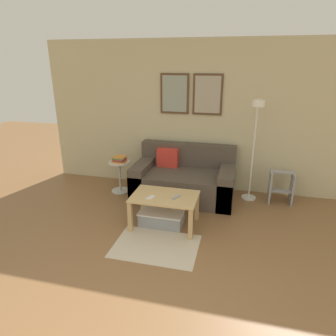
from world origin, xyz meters
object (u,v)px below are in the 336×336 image
Objects in this scene: storage_bin at (162,217)px; step_stool at (281,186)px; coffee_table at (165,202)px; book_stack at (119,159)px; side_table at (120,174)px; couch at (184,180)px; cell_phone at (151,197)px; remote_control at (176,197)px; floor_lamp at (255,138)px.

step_stool is (1.70, 1.14, 0.17)m from storage_bin.
coffee_table is 1.43m from book_stack.
storage_bin is 2.70× the size of book_stack.
side_table reaches higher than step_stool.
storage_bin is 1.38m from side_table.
book_stack is (0.01, -0.01, 0.27)m from side_table.
storage_bin is (-0.05, 0.04, -0.27)m from coffee_table.
coffee_table is (-0.07, -1.03, 0.07)m from couch.
cell_phone is at bearing -130.36° from storage_bin.
step_stool reaches higher than remote_control.
side_table reaches higher than cell_phone.
step_stool is at bearing 33.93° from storage_bin.
floor_lamp is 2.35m from side_table.
cell_phone is (-0.17, -0.10, 0.09)m from coffee_table.
step_stool reaches higher than cell_phone.
cell_phone is at bearing -149.52° from coffee_table.
couch is 1.34m from floor_lamp.
coffee_table is 0.27m from storage_bin.
book_stack is 1.56m from remote_control.
book_stack is at bearing 168.35° from remote_control.
remote_control reaches higher than cell_phone.
book_stack is (-1.05, 0.94, 0.23)m from coffee_table.
couch is at bearing 3.95° from side_table.
couch is at bearing -174.47° from step_stool.
couch is 1.07m from remote_control.
storage_bin is at bearing -139.10° from floor_lamp.
step_stool is at bearing 35.67° from coffee_table.
floor_lamp is at bearing 3.50° from side_table.
step_stool is (2.70, 0.24, -0.33)m from book_stack.
remote_control is (-0.99, -1.11, -0.61)m from floor_lamp.
floor_lamp reaches higher than couch.
couch is at bearing 121.97° from remote_control.
side_table is (-1.01, 0.91, 0.23)m from storage_bin.
remote_control is at bearing -38.29° from book_stack.
coffee_table is 0.22m from cell_phone.
side_table is (-2.22, -0.14, -0.75)m from floor_lamp.
floor_lamp is at bearing 74.91° from remote_control.
couch is 11.01× the size of remote_control.
remote_control reaches higher than storage_bin.
side_table is at bearing 139.58° from book_stack.
coffee_table is 1.43m from side_table.
couch is at bearing 4.65° from book_stack.
cell_phone is at bearing -140.30° from remote_control.
couch is 1.04m from coffee_table.
remote_control is 0.35m from cell_phone.
side_table is at bearing -176.50° from floor_lamp.
floor_lamp is (1.09, 0.06, 0.79)m from couch.
step_stool is at bearing 10.98° from floor_lamp.
couch reaches higher than storage_bin.
remote_control is at bearing -15.47° from storage_bin.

